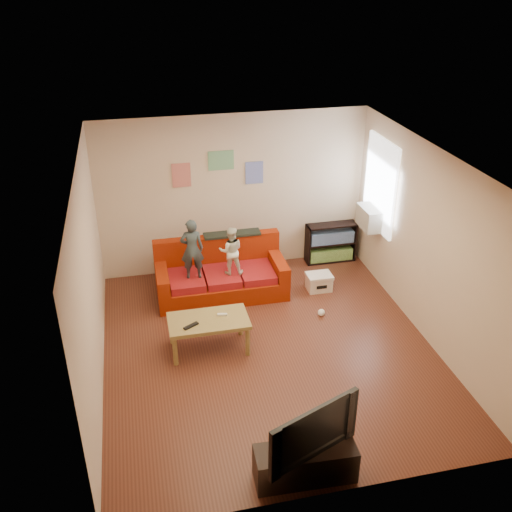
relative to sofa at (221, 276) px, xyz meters
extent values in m
cube|color=brown|center=(0.39, -1.65, -0.31)|extent=(4.50, 5.00, 0.01)
cube|color=white|center=(0.39, -1.65, 2.40)|extent=(4.50, 5.00, 0.01)
cube|color=beige|center=(0.39, 0.86, 1.05)|extent=(4.50, 0.01, 2.70)
cube|color=beige|center=(0.39, -4.15, 1.05)|extent=(4.50, 0.01, 2.70)
cube|color=beige|center=(-1.86, -1.65, 1.05)|extent=(0.01, 5.00, 2.70)
cube|color=beige|center=(2.65, -1.65, 1.05)|extent=(0.01, 5.00, 2.70)
cube|color=maroon|center=(0.00, -0.07, -0.15)|extent=(2.05, 0.92, 0.31)
cube|color=maroon|center=(0.00, 0.30, 0.29)|extent=(2.05, 0.18, 0.56)
cube|color=maroon|center=(-0.94, -0.07, 0.13)|extent=(0.18, 0.92, 0.26)
cube|color=maroon|center=(0.93, -0.07, 0.13)|extent=(0.18, 0.92, 0.26)
cube|color=maroon|center=(-0.56, -0.14, 0.07)|extent=(0.53, 0.70, 0.12)
cube|color=maroon|center=(0.00, -0.14, 0.07)|extent=(0.53, 0.70, 0.12)
cube|color=maroon|center=(0.56, -0.14, 0.07)|extent=(0.53, 0.70, 0.12)
cube|color=black|center=(0.25, 0.30, 0.58)|extent=(0.92, 0.23, 0.04)
imported|color=#303B40|center=(-0.45, -0.17, 0.62)|extent=(0.37, 0.26, 0.98)
imported|color=silver|center=(0.15, -0.17, 0.52)|extent=(0.42, 0.35, 0.78)
cube|color=olive|center=(-0.41, -1.47, 0.16)|extent=(1.09, 0.60, 0.05)
cylinder|color=olive|center=(-0.90, -1.72, -0.08)|extent=(0.07, 0.07, 0.44)
cylinder|color=olive|center=(0.08, -1.72, -0.08)|extent=(0.07, 0.07, 0.44)
cylinder|color=olive|center=(-0.90, -1.23, -0.08)|extent=(0.07, 0.07, 0.44)
cylinder|color=olive|center=(0.08, -1.23, -0.08)|extent=(0.07, 0.07, 0.44)
cube|color=black|center=(-0.66, -1.59, 0.20)|extent=(0.22, 0.16, 0.02)
cube|color=silver|center=(-0.21, -1.42, 0.20)|extent=(0.14, 0.07, 0.03)
cube|color=black|center=(1.66, 0.65, 0.05)|extent=(0.03, 0.27, 0.71)
cube|color=black|center=(2.53, 0.65, 0.05)|extent=(0.03, 0.27, 0.71)
cube|color=black|center=(2.09, 0.65, -0.29)|extent=(0.89, 0.27, 0.03)
cube|color=black|center=(2.09, 0.65, 0.40)|extent=(0.89, 0.27, 0.03)
cube|color=black|center=(2.09, 0.65, 0.05)|extent=(0.84, 0.27, 0.02)
cube|color=#598C3F|center=(2.09, 0.65, -0.17)|extent=(0.78, 0.22, 0.21)
cube|color=#3F5B8C|center=(2.09, 0.65, 0.17)|extent=(0.78, 0.22, 0.21)
cube|color=white|center=(2.61, 0.00, 1.34)|extent=(0.04, 1.08, 1.48)
cube|color=#B7B2A3|center=(2.49, 0.00, 0.78)|extent=(0.28, 0.55, 0.35)
cube|color=#D87266|center=(-0.46, 0.84, 1.45)|extent=(0.30, 0.01, 0.40)
cube|color=#72B27F|center=(0.19, 0.84, 1.65)|extent=(0.42, 0.01, 0.32)
cube|color=#727FCC|center=(0.74, 0.84, 1.40)|extent=(0.30, 0.01, 0.38)
cube|color=white|center=(1.58, -0.28, -0.19)|extent=(0.39, 0.29, 0.23)
cube|color=white|center=(1.58, -0.28, -0.05)|extent=(0.41, 0.31, 0.05)
cube|color=black|center=(1.58, -0.43, -0.18)|extent=(0.17, 0.00, 0.06)
cube|color=black|center=(0.23, -3.90, -0.10)|extent=(1.07, 0.40, 0.40)
imported|color=black|center=(0.23, -3.90, 0.41)|extent=(1.06, 0.55, 0.63)
sphere|color=white|center=(1.38, -1.03, -0.25)|extent=(0.12, 0.12, 0.11)
camera|label=1|loc=(-1.20, -7.91, 4.55)|focal=40.00mm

